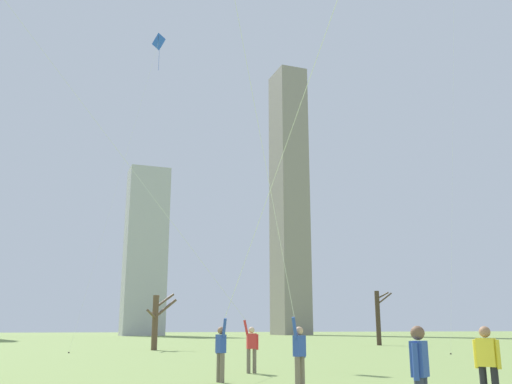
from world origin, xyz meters
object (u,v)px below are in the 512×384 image
(kite_flyer_foreground_left_teal, at_px, (209,288))
(bystander_strolling_midfield, at_px, (420,373))
(distant_kite_drifting_left_orange, at_px, (454,8))
(bare_tree_far_right_edge, at_px, (156,318))
(distant_kite_drifting_right_blue, at_px, (153,62))
(kite_flyer_far_back_yellow, at_px, (284,270))
(bystander_far_off_by_trees, at_px, (488,364))
(kite_flyer_midfield_left_purple, at_px, (237,303))
(bare_tree_left_of_center, at_px, (378,316))

(kite_flyer_foreground_left_teal, xyz_separation_m, bystander_strolling_midfield, (0.12, -11.96, -2.09))
(distant_kite_drifting_left_orange, distance_m, bare_tree_far_right_edge, 29.38)
(bystander_strolling_midfield, relative_size, distant_kite_drifting_right_blue, 0.07)
(kite_flyer_far_back_yellow, relative_size, bystander_far_off_by_trees, 8.43)
(kite_flyer_foreground_left_teal, relative_size, bystander_far_off_by_trees, 9.65)
(kite_flyer_foreground_left_teal, distance_m, bystander_far_off_by_trees, 11.02)
(kite_flyer_midfield_left_purple, height_order, bystander_far_off_by_trees, kite_flyer_midfield_left_purple)
(distant_kite_drifting_left_orange, relative_size, bare_tree_left_of_center, 4.66)
(kite_flyer_midfield_left_purple, xyz_separation_m, distant_kite_drifting_right_blue, (0.59, 21.62, 18.00))
(kite_flyer_midfield_left_purple, height_order, distant_kite_drifting_right_blue, distant_kite_drifting_right_blue)
(distant_kite_drifting_left_orange, height_order, distant_kite_drifting_right_blue, distant_kite_drifting_left_orange)
(kite_flyer_far_back_yellow, distance_m, bare_tree_far_right_edge, 28.51)
(bare_tree_left_of_center, bearing_deg, kite_flyer_midfield_left_purple, -128.02)
(bystander_far_off_by_trees, bearing_deg, bare_tree_far_right_edge, 91.14)
(kite_flyer_midfield_left_purple, distance_m, distant_kite_drifting_right_blue, 28.14)
(bystander_far_off_by_trees, height_order, distant_kite_drifting_right_blue, distant_kite_drifting_right_blue)
(kite_flyer_far_back_yellow, bearing_deg, bare_tree_left_of_center, 54.32)
(bystander_strolling_midfield, bearing_deg, bare_tree_left_of_center, 58.42)
(kite_flyer_foreground_left_teal, bearing_deg, distant_kite_drifting_right_blue, 89.29)
(distant_kite_drifting_right_blue, relative_size, bare_tree_far_right_edge, 5.38)
(bystander_far_off_by_trees, distance_m, distant_kite_drifting_right_blue, 33.93)
(kite_flyer_foreground_left_teal, relative_size, distant_kite_drifting_left_orange, 0.67)
(kite_flyer_midfield_left_purple, distance_m, bystander_far_off_by_trees, 7.03)
(kite_flyer_far_back_yellow, xyz_separation_m, bare_tree_left_of_center, (23.47, 32.69, -0.42))
(bystander_strolling_midfield, distance_m, distant_kite_drifting_right_blue, 35.07)
(kite_flyer_foreground_left_teal, xyz_separation_m, bare_tree_far_right_edge, (2.14, 22.38, -0.68))
(kite_flyer_far_back_yellow, relative_size, distant_kite_drifting_right_blue, 0.61)
(bare_tree_left_of_center, distance_m, bare_tree_far_right_edge, 22.11)
(bare_tree_left_of_center, bearing_deg, distant_kite_drifting_right_blue, -158.43)
(bystander_strolling_midfield, xyz_separation_m, bare_tree_left_of_center, (23.71, 38.58, 1.74))
(bystander_strolling_midfield, bearing_deg, distant_kite_drifting_left_orange, 45.60)
(kite_flyer_foreground_left_teal, height_order, kite_flyer_midfield_left_purple, kite_flyer_foreground_left_teal)
(kite_flyer_far_back_yellow, xyz_separation_m, distant_kite_drifting_right_blue, (-0.14, 23.36, 17.20))
(kite_flyer_foreground_left_teal, relative_size, kite_flyer_midfield_left_purple, 1.20)
(kite_flyer_midfield_left_purple, height_order, distant_kite_drifting_left_orange, distant_kite_drifting_left_orange)
(kite_flyer_midfield_left_purple, xyz_separation_m, distant_kite_drifting_left_orange, (17.19, 9.42, 18.73))
(kite_flyer_far_back_yellow, bearing_deg, distant_kite_drifting_right_blue, 90.36)
(distant_kite_drifting_left_orange, bearing_deg, distant_kite_drifting_right_blue, 143.70)
(distant_kite_drifting_left_orange, height_order, bare_tree_left_of_center, distant_kite_drifting_left_orange)
(distant_kite_drifting_left_orange, bearing_deg, bare_tree_far_right_edge, 130.33)
(kite_flyer_far_back_yellow, height_order, bystander_far_off_by_trees, kite_flyer_far_back_yellow)
(kite_flyer_midfield_left_purple, xyz_separation_m, bare_tree_far_right_edge, (2.51, 26.71, 0.06))
(kite_flyer_foreground_left_teal, distance_m, bystander_strolling_midfield, 12.14)
(distant_kite_drifting_right_blue, bearing_deg, bystander_strolling_midfield, -90.18)
(kite_flyer_far_back_yellow, relative_size, bystander_strolling_midfield, 8.43)
(bare_tree_left_of_center, bearing_deg, kite_flyer_far_back_yellow, -125.68)
(bystander_far_off_by_trees, xyz_separation_m, distant_kite_drifting_left_orange, (14.03, 15.55, 20.09))
(kite_flyer_foreground_left_teal, relative_size, bystander_strolling_midfield, 9.65)
(kite_flyer_midfield_left_purple, bearing_deg, distant_kite_drifting_left_orange, 28.73)
(distant_kite_drifting_right_blue, xyz_separation_m, bare_tree_far_right_edge, (1.92, 5.09, -17.94))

